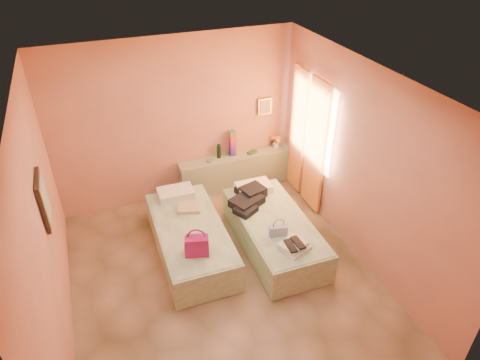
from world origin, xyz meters
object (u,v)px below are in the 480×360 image
(bed_right, at_px, (274,232))
(towel_stack, at_px, (295,247))
(green_book, at_px, (252,152))
(magenta_handbag, at_px, (197,245))
(headboard_ledge, at_px, (236,172))
(water_bottle, at_px, (219,151))
(bed_left, at_px, (191,239))
(flower_vase, at_px, (276,140))
(blue_handbag, at_px, (278,231))

(bed_right, relative_size, towel_stack, 5.71)
(green_book, bearing_deg, bed_right, -123.55)
(green_book, bearing_deg, magenta_handbag, -150.97)
(headboard_ledge, height_order, water_bottle, water_bottle)
(water_bottle, bearing_deg, bed_left, -122.86)
(headboard_ledge, height_order, flower_vase, flower_vase)
(bed_left, distance_m, bed_right, 1.24)
(flower_vase, bearing_deg, bed_right, -115.32)
(green_book, distance_m, magenta_handbag, 2.56)
(flower_vase, distance_m, blue_handbag, 2.29)
(green_book, height_order, blue_handbag, green_book)
(bed_left, xyz_separation_m, magenta_handbag, (-0.06, -0.59, 0.40))
(bed_left, relative_size, water_bottle, 7.98)
(water_bottle, bearing_deg, headboard_ledge, -11.89)
(bed_right, bearing_deg, flower_vase, 65.71)
(bed_right, height_order, towel_stack, towel_stack)
(magenta_handbag, height_order, blue_handbag, magenta_handbag)
(towel_stack, bearing_deg, blue_handbag, 103.20)
(magenta_handbag, bearing_deg, water_bottle, 80.62)
(green_book, xyz_separation_m, blue_handbag, (-0.45, -2.03, -0.09))
(water_bottle, height_order, towel_stack, water_bottle)
(bed_left, bearing_deg, magenta_handbag, -94.38)
(water_bottle, bearing_deg, magenta_handbag, -116.03)
(towel_stack, bearing_deg, bed_left, 140.36)
(green_book, bearing_deg, headboard_ledge, 158.01)
(green_book, distance_m, towel_stack, 2.41)
(water_bottle, bearing_deg, blue_handbag, -85.80)
(headboard_ledge, bearing_deg, water_bottle, 168.11)
(towel_stack, bearing_deg, headboard_ledge, 88.54)
(water_bottle, bearing_deg, bed_right, -81.61)
(bed_left, xyz_separation_m, towel_stack, (1.18, -0.98, 0.30))
(headboard_ledge, bearing_deg, bed_left, -131.54)
(bed_left, distance_m, flower_vase, 2.56)
(flower_vase, relative_size, towel_stack, 0.78)
(water_bottle, xyz_separation_m, green_book, (0.61, -0.06, -0.11))
(flower_vase, bearing_deg, headboard_ledge, -176.51)
(bed_right, relative_size, water_bottle, 7.98)
(green_book, distance_m, flower_vase, 0.50)
(water_bottle, distance_m, green_book, 0.62)
(bed_right, relative_size, flower_vase, 7.28)
(bed_left, xyz_separation_m, green_book, (1.55, 1.40, 0.41))
(water_bottle, bearing_deg, flower_vase, -0.75)
(flower_vase, bearing_deg, bed_left, -144.49)
(bed_right, xyz_separation_m, magenta_handbag, (-1.26, -0.29, 0.40))
(headboard_ledge, distance_m, water_bottle, 0.54)
(water_bottle, relative_size, flower_vase, 0.91)
(blue_handbag, bearing_deg, towel_stack, -62.16)
(headboard_ledge, xyz_separation_m, bed_right, (-0.04, -1.70, -0.08))
(water_bottle, relative_size, towel_stack, 0.72)
(water_bottle, relative_size, blue_handbag, 1.03)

